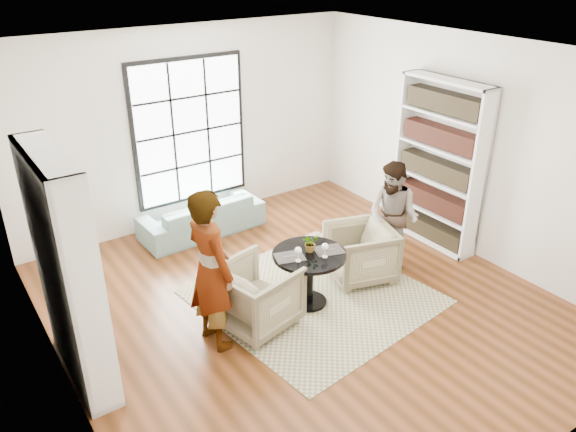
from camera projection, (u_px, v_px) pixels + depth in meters
ground at (304, 304)px, 6.91m from camera, size 6.00×6.00×0.00m
room_shell at (278, 196)px, 6.76m from camera, size 6.00×6.01×6.00m
rug at (314, 296)px, 7.06m from camera, size 2.81×2.81×0.01m
pedestal_table at (309, 267)px, 6.71m from camera, size 0.88×0.88×0.71m
sofa at (202, 216)px, 8.53m from camera, size 1.90×0.81×0.55m
armchair_left at (257, 296)px, 6.40m from camera, size 1.02×1.00×0.77m
armchair_right at (360, 253)px, 7.32m from camera, size 1.01×0.99×0.74m
person_left at (211, 270)px, 5.89m from camera, size 0.50×0.71×1.83m
person_right at (393, 216)px, 7.44m from camera, size 0.76×0.86×1.49m
placemat_left at (290, 257)px, 6.55m from camera, size 0.40×0.35×0.01m
placemat_right at (329, 250)px, 6.69m from camera, size 0.40×0.35×0.01m
cutlery_left at (290, 256)px, 6.54m from camera, size 0.20×0.25×0.01m
cutlery_right at (329, 250)px, 6.69m from camera, size 0.20×0.25×0.01m
wine_glass_left at (298, 251)px, 6.41m from camera, size 0.08×0.08×0.18m
wine_glass_right at (325, 247)px, 6.49m from camera, size 0.08×0.08×0.18m
flower_centerpiece at (310, 243)px, 6.63m from camera, size 0.22×0.20×0.22m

